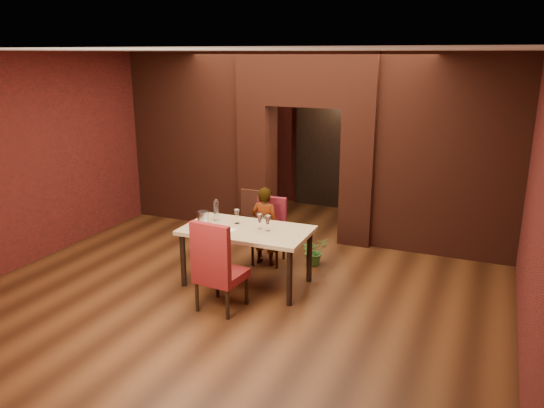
{
  "coord_description": "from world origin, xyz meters",
  "views": [
    {
      "loc": [
        3.05,
        -6.61,
        3.17
      ],
      "look_at": [
        0.2,
        0.0,
        1.11
      ],
      "focal_mm": 35.0,
      "sensor_mm": 36.0,
      "label": 1
    }
  ],
  "objects": [
    {
      "name": "wine_glass_c",
      "position": [
        0.28,
        -0.34,
        0.94
      ],
      "size": [
        0.09,
        0.09,
        0.22
      ],
      "primitive_type": null,
      "color": "white",
      "rests_on": "dining_table"
    },
    {
      "name": "chair_far",
      "position": [
        -0.07,
        0.48,
        0.51
      ],
      "size": [
        0.51,
        0.51,
        1.02
      ],
      "primitive_type": "cube",
      "rotation": [
        0.0,
        0.0,
        0.11
      ],
      "color": "maroon",
      "rests_on": "ground"
    },
    {
      "name": "wall_left",
      "position": [
        -3.5,
        0.0,
        1.6
      ],
      "size": [
        0.04,
        8.0,
        3.2
      ],
      "primitive_type": "cube",
      "color": "maroon",
      "rests_on": "ground"
    },
    {
      "name": "wing_wall_right",
      "position": [
        2.36,
        2.0,
        1.6
      ],
      "size": [
        2.28,
        0.35,
        3.2
      ],
      "primitive_type": "cube",
      "color": "maroon",
      "rests_on": "ground"
    },
    {
      "name": "rear_door_frame",
      "position": [
        -0.4,
        3.9,
        1.05
      ],
      "size": [
        1.02,
        0.04,
        2.22
      ],
      "primitive_type": "cube",
      "color": "black",
      "rests_on": "ground"
    },
    {
      "name": "pillar_left",
      "position": [
        -0.95,
        2.0,
        1.15
      ],
      "size": [
        0.55,
        0.55,
        2.3
      ],
      "primitive_type": "cube",
      "color": "maroon",
      "rests_on": "ground"
    },
    {
      "name": "chair_near",
      "position": [
        0.0,
        -1.16,
        0.6
      ],
      "size": [
        0.59,
        0.59,
        1.2
      ],
      "primitive_type": "cube",
      "rotation": [
        0.0,
        0.0,
        3.05
      ],
      "color": "maroon",
      "rests_on": "ground"
    },
    {
      "name": "water_bottle",
      "position": [
        -0.6,
        -0.19,
        0.98
      ],
      "size": [
        0.07,
        0.07,
        0.32
      ],
      "primitive_type": "cylinder",
      "color": "silver",
      "rests_on": "dining_table"
    },
    {
      "name": "wine_glass_a",
      "position": [
        -0.26,
        -0.21,
        0.93
      ],
      "size": [
        0.08,
        0.08,
        0.21
      ],
      "primitive_type": null,
      "color": "white",
      "rests_on": "dining_table"
    },
    {
      "name": "wall_front",
      "position": [
        0.0,
        -4.0,
        1.6
      ],
      "size": [
        7.0,
        0.04,
        3.2
      ],
      "primitive_type": "cube",
      "color": "maroon",
      "rests_on": "ground"
    },
    {
      "name": "dining_table",
      "position": [
        -0.03,
        -0.36,
        0.41
      ],
      "size": [
        1.78,
        1.02,
        0.82
      ],
      "primitive_type": "cube",
      "rotation": [
        0.0,
        0.0,
        0.02
      ],
      "color": "tan",
      "rests_on": "ground"
    },
    {
      "name": "wing_wall_left",
      "position": [
        -2.36,
        2.0,
        1.6
      ],
      "size": [
        2.28,
        0.35,
        3.2
      ],
      "primitive_type": "cube",
      "color": "maroon",
      "rests_on": "ground"
    },
    {
      "name": "ceiling",
      "position": [
        0.0,
        0.0,
        3.2
      ],
      "size": [
        7.0,
        8.0,
        0.04
      ],
      "primitive_type": "cube",
      "color": "silver",
      "rests_on": "ground"
    },
    {
      "name": "vent_panel",
      "position": [
        -0.95,
        1.71,
        0.55
      ],
      "size": [
        0.4,
        0.03,
        0.5
      ],
      "primitive_type": "cube",
      "color": "#9F482E",
      "rests_on": "ground"
    },
    {
      "name": "wine_bucket",
      "position": [
        -0.67,
        -0.45,
        0.92
      ],
      "size": [
        0.16,
        0.16,
        0.2
      ],
      "primitive_type": "cylinder",
      "color": "silver",
      "rests_on": "dining_table"
    },
    {
      "name": "potted_plant",
      "position": [
        0.61,
        0.69,
        0.22
      ],
      "size": [
        0.53,
        0.53,
        0.45
      ],
      "primitive_type": "imported",
      "rotation": [
        0.0,
        0.0,
        0.83
      ],
      "color": "#376C29",
      "rests_on": "ground"
    },
    {
      "name": "wine_glass_b",
      "position": [
        0.15,
        -0.31,
        0.93
      ],
      "size": [
        0.09,
        0.09,
        0.22
      ],
      "primitive_type": null,
      "color": "white",
      "rests_on": "dining_table"
    },
    {
      "name": "pillar_right",
      "position": [
        0.95,
        2.0,
        1.15
      ],
      "size": [
        0.55,
        0.55,
        2.3
      ],
      "primitive_type": "cube",
      "color": "maroon",
      "rests_on": "ground"
    },
    {
      "name": "lintel",
      "position": [
        0.0,
        2.0,
        2.75
      ],
      "size": [
        2.45,
        0.55,
        0.9
      ],
      "primitive_type": "cube",
      "color": "maroon",
      "rests_on": "ground"
    },
    {
      "name": "person_seated",
      "position": [
        -0.1,
        0.42,
        0.62
      ],
      "size": [
        0.46,
        0.31,
        1.23
      ],
      "primitive_type": "imported",
      "rotation": [
        0.0,
        0.0,
        3.1
      ],
      "color": "silver",
      "rests_on": "ground"
    },
    {
      "name": "tasting_sheet",
      "position": [
        -0.31,
        -0.54,
        0.83
      ],
      "size": [
        0.34,
        0.26,
        0.0
      ],
      "primitive_type": "cube",
      "rotation": [
        0.0,
        0.0,
        -0.08
      ],
      "color": "white",
      "rests_on": "dining_table"
    },
    {
      "name": "rear_door",
      "position": [
        -0.4,
        3.94,
        1.05
      ],
      "size": [
        0.9,
        0.08,
        2.1
      ],
      "primitive_type": "cube",
      "color": "black",
      "rests_on": "ground"
    },
    {
      "name": "wall_right",
      "position": [
        3.5,
        0.0,
        1.6
      ],
      "size": [
        0.04,
        8.0,
        3.2
      ],
      "primitive_type": "cube",
      "color": "maroon",
      "rests_on": "ground"
    },
    {
      "name": "wall_back",
      "position": [
        0.0,
        4.0,
        1.6
      ],
      "size": [
        7.0,
        0.04,
        3.2
      ],
      "primitive_type": "cube",
      "color": "maroon",
      "rests_on": "ground"
    },
    {
      "name": "floor",
      "position": [
        0.0,
        0.0,
        0.0
      ],
      "size": [
        8.0,
        8.0,
        0.0
      ],
      "primitive_type": "plane",
      "color": "#482612",
      "rests_on": "ground"
    }
  ]
}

